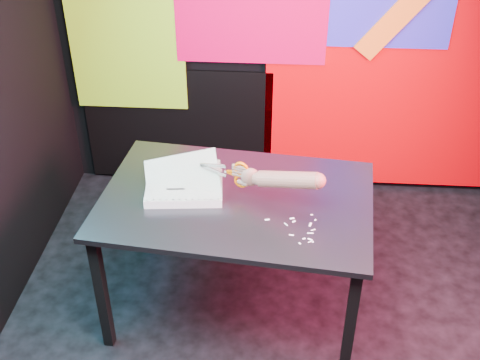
{
  "coord_description": "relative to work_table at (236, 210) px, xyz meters",
  "views": [
    {
      "loc": [
        -0.06,
        -2.17,
        2.5
      ],
      "look_at": [
        -0.23,
        0.22,
        0.87
      ],
      "focal_mm": 45.0,
      "sensor_mm": 36.0,
      "label": 1
    }
  ],
  "objects": [
    {
      "name": "backdrop",
      "position": [
        0.31,
        1.22,
        0.28
      ],
      "size": [
        2.88,
        0.05,
        2.08
      ],
      "color": "#D00007",
      "rests_on": "ground"
    },
    {
      "name": "room",
      "position": [
        0.25,
        -0.24,
        0.68
      ],
      "size": [
        3.01,
        3.01,
        2.71
      ],
      "color": "black",
      "rests_on": "ground"
    },
    {
      "name": "scissors",
      "position": [
        0.01,
        0.02,
        0.21
      ],
      "size": [
        0.25,
        0.1,
        0.15
      ],
      "rotation": [
        0.0,
        0.0,
        -0.34
      ],
      "color": "#A9A9A9",
      "rests_on": "printout_stack"
    },
    {
      "name": "work_table",
      "position": [
        0.0,
        0.0,
        0.0
      ],
      "size": [
        1.43,
        1.03,
        0.75
      ],
      "rotation": [
        0.0,
        0.0,
        -0.11
      ],
      "color": "black",
      "rests_on": "ground"
    },
    {
      "name": "printout_stack",
      "position": [
        -0.26,
        0.03,
        0.1
      ],
      "size": [
        0.42,
        0.31,
        0.2
      ],
      "rotation": [
        0.0,
        0.0,
        0.09
      ],
      "color": "white",
      "rests_on": "work_table"
    },
    {
      "name": "hand_forearm",
      "position": [
        0.22,
        -0.06,
        0.24
      ],
      "size": [
        0.44,
        0.19,
        0.16
      ],
      "rotation": [
        0.0,
        0.0,
        -0.34
      ],
      "color": "brown",
      "rests_on": "work_table"
    },
    {
      "name": "paper_clippings",
      "position": [
        0.31,
        -0.23,
        0.08
      ],
      "size": [
        0.24,
        0.23,
        0.0
      ],
      "color": "white",
      "rests_on": "work_table"
    }
  ]
}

